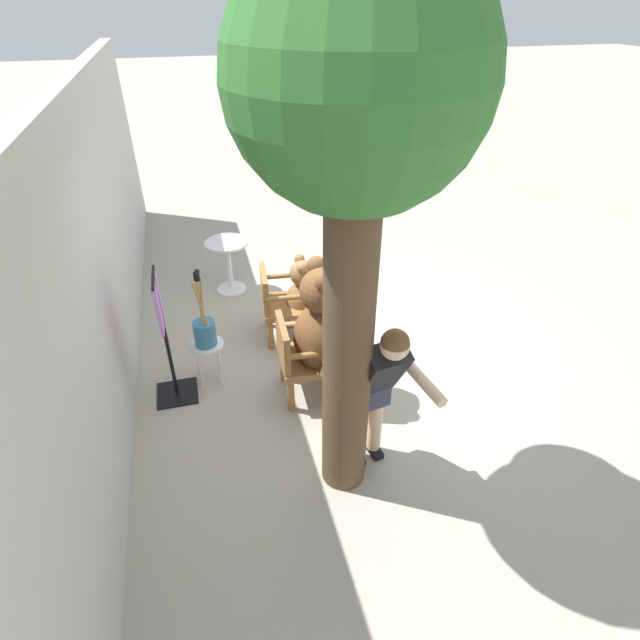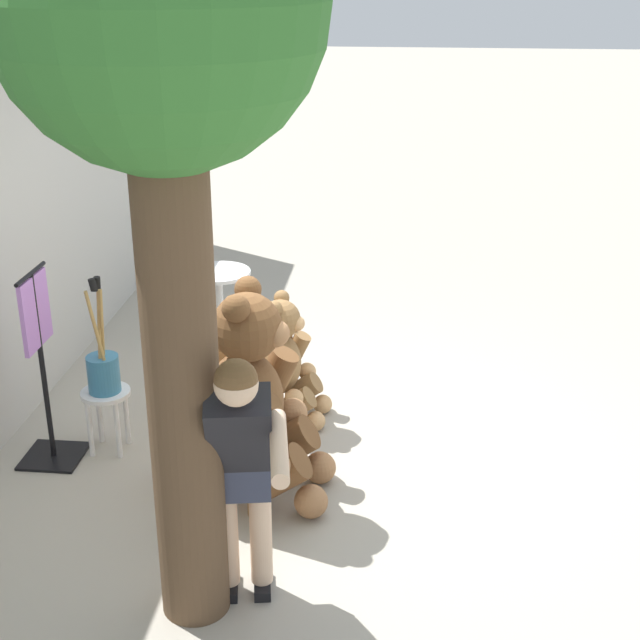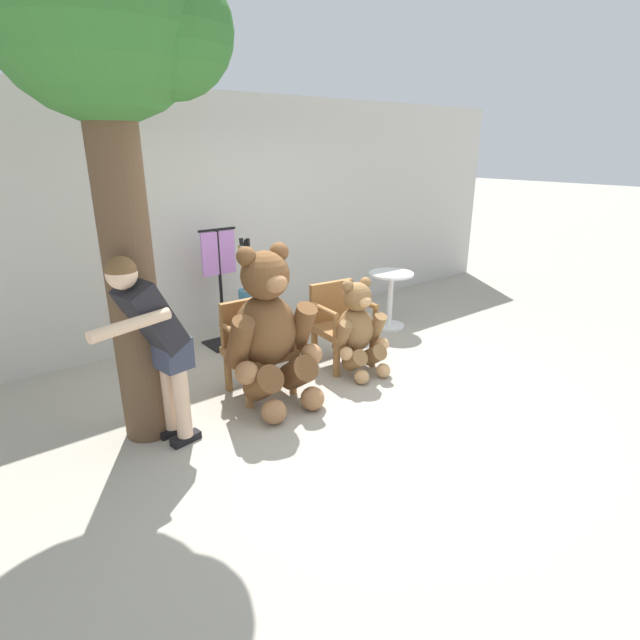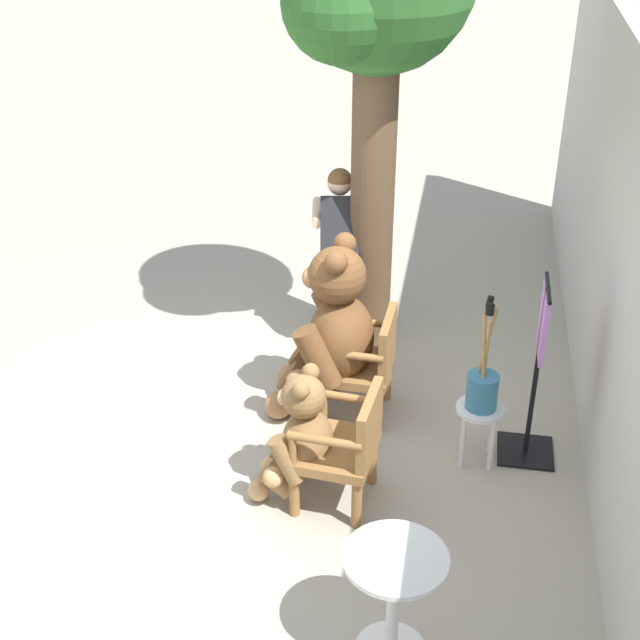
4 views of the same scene
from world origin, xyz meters
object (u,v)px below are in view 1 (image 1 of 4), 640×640
at_px(wooden_chair_right, 280,302).
at_px(white_stool, 208,352).
at_px(clothing_display_stand, 166,337).
at_px(wooden_chair_left, 301,356).
at_px(person_visitor, 377,384).
at_px(teddy_bear_large, 327,332).
at_px(teddy_bear_small, 306,298).
at_px(brush_bucket, 204,330).
at_px(patio_tree, 360,112).
at_px(round_side_table, 228,261).

distance_m(wooden_chair_right, white_stool, 1.06).
relative_size(wooden_chair_right, clothing_display_stand, 0.63).
bearing_deg(white_stool, wooden_chair_left, -116.93).
height_order(wooden_chair_left, person_visitor, person_visitor).
height_order(teddy_bear_large, person_visitor, person_visitor).
bearing_deg(clothing_display_stand, white_stool, -67.58).
height_order(teddy_bear_small, person_visitor, person_visitor).
height_order(wooden_chair_left, teddy_bear_small, teddy_bear_small).
relative_size(brush_bucket, patio_tree, 0.22).
bearing_deg(person_visitor, clothing_display_stand, 49.81).
bearing_deg(patio_tree, teddy_bear_large, -6.72).
height_order(white_stool, clothing_display_stand, clothing_display_stand).
bearing_deg(white_stool, teddy_bear_small, -63.58).
xyz_separation_m(round_side_table, patio_tree, (-3.29, -0.59, 2.44)).
bearing_deg(teddy_bear_small, person_visitor, -178.10).
bearing_deg(wooden_chair_right, teddy_bear_large, -166.03).
relative_size(wooden_chair_left, teddy_bear_small, 0.87).
height_order(teddy_bear_large, brush_bucket, teddy_bear_large).
distance_m(teddy_bear_large, brush_bucket, 1.22).
relative_size(teddy_bear_small, patio_tree, 0.26).
bearing_deg(round_side_table, wooden_chair_right, -159.52).
xyz_separation_m(teddy_bear_large, white_stool, (0.45, 1.13, -0.35)).
bearing_deg(clothing_display_stand, round_side_table, -21.61).
bearing_deg(person_visitor, wooden_chair_left, 19.05).
xyz_separation_m(teddy_bear_small, person_visitor, (-2.08, -0.07, 0.43)).
relative_size(wooden_chair_right, patio_tree, 0.23).
distance_m(white_stool, patio_tree, 3.10).
distance_m(teddy_bear_large, teddy_bear_small, 1.05).
xyz_separation_m(wooden_chair_right, person_visitor, (-2.09, -0.36, 0.45)).
distance_m(person_visitor, round_side_table, 3.44).
bearing_deg(white_stool, brush_bucket, -153.78).
bearing_deg(teddy_bear_small, wooden_chair_left, 163.94).
xyz_separation_m(wooden_chair_right, clothing_display_stand, (-0.74, 1.23, 0.26)).
relative_size(teddy_bear_small, white_stool, 2.14).
bearing_deg(person_visitor, round_side_table, 13.91).
bearing_deg(clothing_display_stand, brush_bucket, -67.83).
xyz_separation_m(white_stool, round_side_table, (1.81, -0.42, 0.09)).
distance_m(person_visitor, brush_bucket, 1.96).
xyz_separation_m(wooden_chair_left, brush_bucket, (0.44, 0.87, 0.17)).
bearing_deg(patio_tree, teddy_bear_small, -4.36).
bearing_deg(teddy_bear_large, patio_tree, 173.28).
bearing_deg(white_stool, round_side_table, -12.97).
height_order(teddy_bear_small, white_stool, teddy_bear_small).
bearing_deg(wooden_chair_left, clothing_display_stand, 76.53).
relative_size(wooden_chair_right, teddy_bear_large, 0.60).
bearing_deg(brush_bucket, teddy_bear_large, -111.58).
distance_m(teddy_bear_large, patio_tree, 2.42).
xyz_separation_m(teddy_bear_small, white_stool, (-0.58, 1.17, -0.13)).
bearing_deg(brush_bucket, round_side_table, -12.93).
relative_size(wooden_chair_right, brush_bucket, 1.02).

